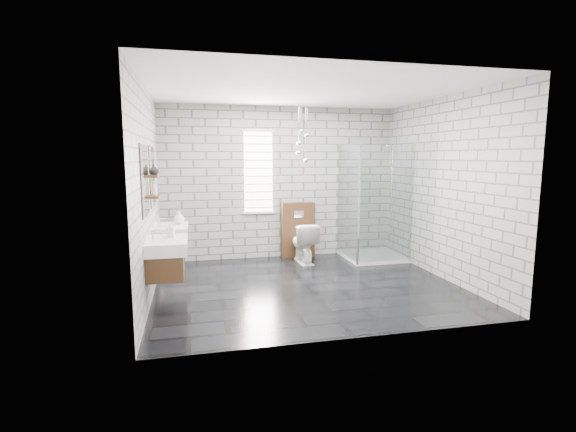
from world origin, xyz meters
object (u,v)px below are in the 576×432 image
object	(u,v)px
toilet	(303,243)
vanity_right	(168,232)
vanity_left	(164,247)
shower_enclosure	(371,232)
cistern_panel	(298,230)

from	to	relation	value
toilet	vanity_right	bearing A→B (deg)	17.76
vanity_left	shower_enclosure	distance (m)	3.81
cistern_panel	shower_enclosure	distance (m)	1.31
vanity_left	vanity_right	distance (m)	1.02
cistern_panel	toilet	world-z (taller)	cistern_panel
vanity_left	shower_enclosure	xyz separation A→B (m)	(3.41, 1.68, -0.25)
vanity_right	toilet	size ratio (longest dim) A/B	2.27
cistern_panel	shower_enclosure	bearing A→B (deg)	-23.28
vanity_left	toilet	xyz separation A→B (m)	(2.21, 1.78, -0.41)
vanity_right	toilet	xyz separation A→B (m)	(2.21, 0.77, -0.41)
vanity_right	vanity_left	bearing A→B (deg)	-90.00
cistern_panel	shower_enclosure	world-z (taller)	shower_enclosure
vanity_left	vanity_right	size ratio (longest dim) A/B	1.00
shower_enclosure	cistern_panel	bearing A→B (deg)	156.72
vanity_left	shower_enclosure	size ratio (longest dim) A/B	0.77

